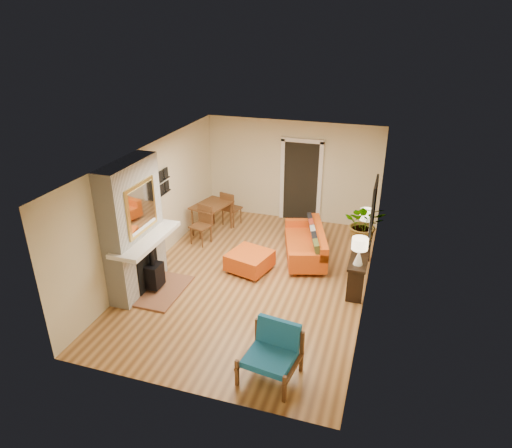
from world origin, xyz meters
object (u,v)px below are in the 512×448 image
object	(u,v)px
houseplant	(364,224)
console_table	(361,255)
dining_table	(214,210)
sofa	(308,244)
blue_chair	(273,349)
lamp_far	(367,219)
ottoman	(250,260)
lamp_near	(359,248)

from	to	relation	value
houseplant	console_table	bearing A→B (deg)	-87.60
dining_table	console_table	bearing A→B (deg)	-17.88
sofa	blue_chair	distance (m)	3.77
console_table	lamp_far	world-z (taller)	lamp_far
ottoman	console_table	xyz separation A→B (m)	(2.24, 0.31, 0.34)
lamp_far	houseplant	bearing A→B (deg)	-91.16
sofa	console_table	xyz separation A→B (m)	(1.19, -0.65, 0.25)
console_table	houseplant	xyz separation A→B (m)	(-0.01, 0.24, 0.59)
lamp_near	houseplant	bearing A→B (deg)	90.64
sofa	houseplant	bearing A→B (deg)	-19.11
blue_chair	ottoman	bearing A→B (deg)	114.85
sofa	dining_table	size ratio (longest dim) A/B	1.16
ottoman	blue_chair	size ratio (longest dim) A/B	1.11
console_table	lamp_near	world-z (taller)	lamp_near
lamp_far	houseplant	world-z (taller)	houseplant
sofa	lamp_near	distance (m)	1.92
blue_chair	houseplant	bearing A→B (deg)	74.35
ottoman	lamp_far	world-z (taller)	lamp_far
ottoman	lamp_far	distance (m)	2.61
ottoman	console_table	distance (m)	2.29
console_table	lamp_far	xyz separation A→B (m)	(0.00, 0.73, 0.49)
console_table	houseplant	bearing A→B (deg)	92.40
lamp_near	lamp_far	distance (m)	1.40
console_table	houseplant	distance (m)	0.63
sofa	console_table	distance (m)	1.38
console_table	lamp_near	bearing A→B (deg)	-90.00
dining_table	houseplant	size ratio (longest dim) A/B	1.99
lamp_far	houseplant	xyz separation A→B (m)	(-0.01, -0.49, 0.10)
sofa	lamp_near	size ratio (longest dim) A/B	3.73
dining_table	lamp_near	size ratio (longest dim) A/B	3.22
sofa	lamp_near	xyz separation A→B (m)	(1.19, -1.31, 0.74)
sofa	lamp_far	xyz separation A→B (m)	(1.19, 0.08, 0.74)
dining_table	console_table	size ratio (longest dim) A/B	0.94
ottoman	lamp_near	xyz separation A→B (m)	(2.24, -0.35, 0.83)
ottoman	lamp_near	size ratio (longest dim) A/B	1.83
sofa	console_table	bearing A→B (deg)	-28.53
dining_table	lamp_near	world-z (taller)	lamp_near
dining_table	houseplant	distance (m)	3.80
houseplant	lamp_near	bearing A→B (deg)	-89.36
lamp_far	lamp_near	bearing A→B (deg)	-90.00
sofa	console_table	world-z (taller)	sofa
sofa	houseplant	xyz separation A→B (m)	(1.18, -0.41, 0.84)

